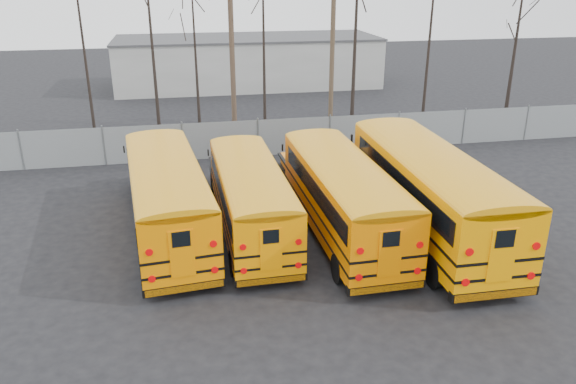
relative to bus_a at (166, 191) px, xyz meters
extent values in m
plane|color=black|center=(4.74, -2.97, -1.79)|extent=(120.00, 120.00, 0.00)
cube|color=gray|center=(4.74, 9.03, -0.79)|extent=(40.00, 0.04, 2.00)
cube|color=#B8B7B2|center=(6.74, 29.03, 0.21)|extent=(22.00, 8.00, 4.00)
cylinder|color=black|center=(-0.77, -3.56, -1.30)|extent=(0.37, 1.01, 0.99)
cylinder|color=black|center=(1.46, -3.34, -1.30)|extent=(0.37, 1.01, 0.99)
cylinder|color=black|center=(-1.59, 4.70, -1.30)|extent=(0.37, 1.01, 0.99)
cylinder|color=black|center=(0.63, 4.92, -1.30)|extent=(0.37, 1.01, 0.99)
cube|color=orange|center=(0.03, -0.26, -0.14)|extent=(3.37, 9.39, 2.32)
cube|color=orange|center=(-0.52, 5.15, -0.81)|extent=(2.38, 1.89, 0.99)
cube|color=black|center=(0.05, -0.45, 0.38)|extent=(3.31, 8.41, 0.69)
cube|color=black|center=(-0.06, 0.58, -0.86)|extent=(3.57, 11.08, 0.09)
cube|color=black|center=(-0.06, 0.58, -0.36)|extent=(3.57, 11.08, 0.09)
cube|color=black|center=(0.47, -4.73, -1.35)|extent=(2.54, 0.47, 0.28)
cube|color=black|center=(-0.59, 5.94, -1.35)|extent=(2.38, 0.43, 0.26)
cube|color=orange|center=(0.48, -4.84, -0.16)|extent=(0.74, 0.11, 1.53)
cylinder|color=#B20505|center=(-0.45, -4.94, -0.86)|extent=(0.22, 0.06, 0.22)
cylinder|color=#B20505|center=(1.42, -4.76, -0.86)|extent=(0.22, 0.06, 0.22)
cylinder|color=#B20505|center=(-0.45, -4.94, 0.03)|extent=(0.22, 0.06, 0.22)
cylinder|color=#B20505|center=(1.42, -4.76, 0.03)|extent=(0.22, 0.06, 0.22)
cylinder|color=black|center=(2.11, -3.56, -1.34)|extent=(0.27, 0.91, 0.91)
cylinder|color=black|center=(4.16, -3.53, -1.34)|extent=(0.27, 0.91, 0.91)
cylinder|color=black|center=(2.00, 4.05, -1.34)|extent=(0.27, 0.91, 0.91)
cylinder|color=black|center=(4.05, 4.08, -1.34)|extent=(0.27, 0.91, 0.91)
cube|color=#FE8B00|center=(3.09, -0.60, -0.28)|extent=(2.39, 8.46, 2.13)
cube|color=#FE8B00|center=(3.02, 4.38, -0.89)|extent=(2.06, 1.57, 0.91)
cube|color=black|center=(3.10, -0.78, 0.20)|extent=(2.41, 7.56, 0.63)
cube|color=black|center=(3.08, 0.17, -0.93)|extent=(2.44, 10.02, 0.08)
cube|color=black|center=(3.08, 0.17, -0.48)|extent=(2.44, 10.02, 0.08)
cube|color=black|center=(3.15, -4.73, -1.39)|extent=(2.32, 0.23, 0.25)
cube|color=black|center=(3.01, 5.11, -1.39)|extent=(2.18, 0.21, 0.24)
cube|color=#FE8B00|center=(3.16, -4.83, -0.30)|extent=(0.68, 0.05, 1.41)
cylinder|color=#B20505|center=(2.29, -4.85, -0.93)|extent=(0.20, 0.04, 0.20)
cylinder|color=#B20505|center=(4.02, -4.82, -0.93)|extent=(0.20, 0.04, 0.20)
cylinder|color=#B20505|center=(2.29, -4.85, -0.12)|extent=(0.20, 0.04, 0.20)
cylinder|color=#B20505|center=(4.02, -4.82, -0.12)|extent=(0.20, 0.04, 0.20)
cylinder|color=black|center=(5.40, -4.64, -1.30)|extent=(0.30, 0.99, 0.98)
cylinder|color=black|center=(7.62, -4.59, -1.30)|extent=(0.30, 0.99, 0.98)
cylinder|color=black|center=(5.23, 3.63, -1.30)|extent=(0.30, 0.99, 0.98)
cylinder|color=black|center=(7.45, 3.68, -1.30)|extent=(0.30, 0.99, 0.98)
cube|color=orange|center=(6.44, -1.42, -0.14)|extent=(2.65, 9.21, 2.31)
cube|color=orange|center=(6.33, 4.00, -0.81)|extent=(2.25, 1.72, 0.98)
cube|color=black|center=(6.45, -1.61, 0.37)|extent=(2.67, 8.22, 0.69)
cube|color=black|center=(6.43, -0.58, -0.86)|extent=(2.71, 10.90, 0.09)
cube|color=black|center=(6.43, -0.58, -0.37)|extent=(2.71, 10.90, 0.09)
cube|color=black|center=(6.53, -5.90, -1.35)|extent=(2.53, 0.27, 0.28)
cube|color=black|center=(6.32, 4.79, -1.35)|extent=(2.37, 0.25, 0.26)
cube|color=orange|center=(6.54, -6.00, -0.17)|extent=(0.74, 0.05, 1.53)
cylinder|color=#B20505|center=(5.60, -6.03, -0.86)|extent=(0.22, 0.04, 0.22)
cylinder|color=#B20505|center=(7.47, -5.99, -0.86)|extent=(0.22, 0.04, 0.22)
cylinder|color=#B20505|center=(5.60, -6.03, 0.03)|extent=(0.22, 0.04, 0.22)
cylinder|color=#B20505|center=(7.47, -5.99, 0.03)|extent=(0.22, 0.04, 0.22)
cylinder|color=black|center=(8.31, -5.50, -1.25)|extent=(0.32, 1.10, 1.10)
cylinder|color=black|center=(10.79, -5.53, -1.25)|extent=(0.32, 1.10, 1.10)
cylinder|color=black|center=(8.42, 3.71, -1.25)|extent=(0.32, 1.10, 1.10)
cylinder|color=black|center=(10.90, 3.68, -1.25)|extent=(0.32, 1.10, 1.10)
cube|color=#FF9700|center=(9.59, -1.95, 0.04)|extent=(2.86, 10.23, 2.58)
cube|color=#FF9700|center=(9.67, 4.08, -0.70)|extent=(2.49, 1.89, 1.10)
cube|color=black|center=(9.59, -2.17, 0.62)|extent=(2.89, 9.13, 0.77)
cube|color=black|center=(9.60, -1.02, -0.75)|extent=(2.92, 12.11, 0.10)
cube|color=black|center=(9.60, -1.02, -0.20)|extent=(2.92, 12.11, 0.10)
cube|color=black|center=(9.53, -6.94, -1.30)|extent=(2.81, 0.28, 0.31)
cube|color=black|center=(9.68, 4.95, -1.30)|extent=(2.63, 0.25, 0.29)
cube|color=#FF9700|center=(9.53, -7.06, 0.01)|extent=(0.82, 0.05, 1.70)
cylinder|color=#B20505|center=(8.49, -7.06, -0.75)|extent=(0.24, 0.05, 0.24)
cylinder|color=#B20505|center=(10.57, -7.08, -0.75)|extent=(0.24, 0.05, 0.24)
cylinder|color=#B20505|center=(8.49, -7.06, 0.23)|extent=(0.24, 0.05, 0.24)
cylinder|color=#B20505|center=(10.57, -7.08, 0.23)|extent=(0.24, 0.05, 0.24)
cylinder|color=brown|center=(4.04, 14.61, 3.29)|extent=(0.32, 0.32, 10.17)
cylinder|color=brown|center=(10.09, 13.86, 2.84)|extent=(0.29, 0.29, 9.27)
cone|color=black|center=(-4.26, 13.34, 4.25)|extent=(0.26, 0.26, 12.09)
cone|color=black|center=(-0.54, 12.45, 4.00)|extent=(0.26, 0.26, 11.58)
cone|color=black|center=(1.79, 12.66, 2.97)|extent=(0.26, 0.26, 9.53)
cone|color=black|center=(5.71, 12.84, 4.12)|extent=(0.26, 0.26, 11.82)
cone|color=black|center=(10.82, 11.70, 4.37)|extent=(0.26, 0.26, 12.32)
cone|color=black|center=(15.06, 11.02, 4.56)|extent=(0.26, 0.26, 12.70)
cone|color=black|center=(21.87, 13.08, 3.03)|extent=(0.26, 0.26, 9.65)
camera|label=1|loc=(0.74, -19.91, 7.69)|focal=35.00mm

